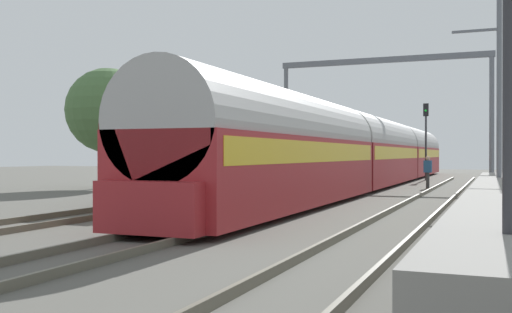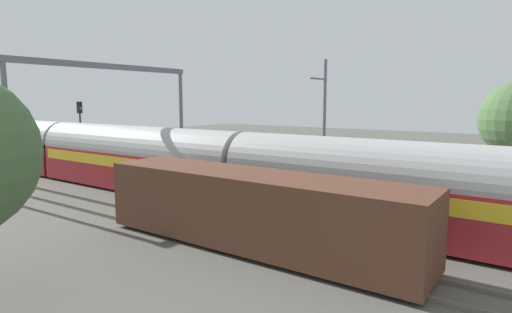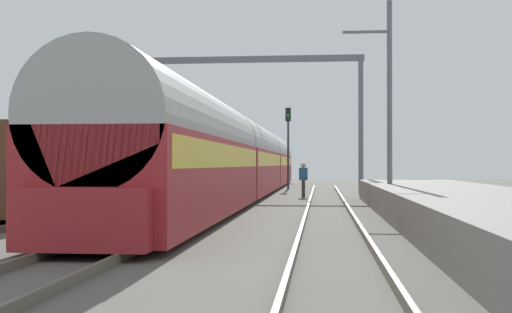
{
  "view_description": "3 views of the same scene",
  "coord_description": "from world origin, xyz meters",
  "px_view_note": "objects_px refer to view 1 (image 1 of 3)",
  "views": [
    {
      "loc": [
        6.74,
        -16.83,
        1.81
      ],
      "look_at": [
        0.0,
        -0.09,
        1.75
      ],
      "focal_mm": 42.46,
      "sensor_mm": 36.0,
      "label": 1
    },
    {
      "loc": [
        -16.96,
        -2.5,
        5.59
      ],
      "look_at": [
        1.0,
        10.16,
        2.62
      ],
      "focal_mm": 29.67,
      "sensor_mm": 36.0,
      "label": 2
    },
    {
      "loc": [
        4.09,
        -17.17,
        1.65
      ],
      "look_at": [
        0.0,
        24.96,
        2.15
      ],
      "focal_mm": 47.01,
      "sensor_mm": 36.0,
      "label": 3
    }
  ],
  "objects_px": {
    "person_crossing": "(428,169)",
    "catenary_gantry": "(382,92)",
    "passenger_train": "(375,152)",
    "railway_signal_far": "(426,131)",
    "railway_signal_near": "(509,24)",
    "freight_car": "(219,162)"
  },
  "relations": [
    {
      "from": "person_crossing",
      "to": "catenary_gantry",
      "type": "bearing_deg",
      "value": 133.19
    },
    {
      "from": "passenger_train",
      "to": "railway_signal_far",
      "type": "relative_size",
      "value": 9.07
    },
    {
      "from": "catenary_gantry",
      "to": "passenger_train",
      "type": "bearing_deg",
      "value": -90.0
    },
    {
      "from": "railway_signal_near",
      "to": "railway_signal_far",
      "type": "distance_m",
      "value": 37.05
    },
    {
      "from": "freight_car",
      "to": "railway_signal_near",
      "type": "relative_size",
      "value": 2.51
    },
    {
      "from": "freight_car",
      "to": "railway_signal_near",
      "type": "distance_m",
      "value": 19.43
    },
    {
      "from": "passenger_train",
      "to": "catenary_gantry",
      "type": "bearing_deg",
      "value": 90.0
    },
    {
      "from": "railway_signal_near",
      "to": "passenger_train",
      "type": "bearing_deg",
      "value": 103.83
    },
    {
      "from": "passenger_train",
      "to": "person_crossing",
      "type": "xyz_separation_m",
      "value": [
        3.21,
        -2.07,
        -0.94
      ]
    },
    {
      "from": "railway_signal_far",
      "to": "freight_car",
      "type": "bearing_deg",
      "value": -106.64
    },
    {
      "from": "person_crossing",
      "to": "railway_signal_far",
      "type": "relative_size",
      "value": 0.32
    },
    {
      "from": "railway_signal_near",
      "to": "catenary_gantry",
      "type": "relative_size",
      "value": 0.4
    },
    {
      "from": "person_crossing",
      "to": "railway_signal_far",
      "type": "bearing_deg",
      "value": 104.71
    },
    {
      "from": "person_crossing",
      "to": "catenary_gantry",
      "type": "relative_size",
      "value": 0.13
    },
    {
      "from": "person_crossing",
      "to": "railway_signal_near",
      "type": "relative_size",
      "value": 0.33
    },
    {
      "from": "passenger_train",
      "to": "freight_car",
      "type": "relative_size",
      "value": 3.78
    },
    {
      "from": "railway_signal_far",
      "to": "catenary_gantry",
      "type": "bearing_deg",
      "value": -106.56
    },
    {
      "from": "railway_signal_near",
      "to": "railway_signal_far",
      "type": "xyz_separation_m",
      "value": [
        -4.93,
        36.73,
        0.14
      ]
    },
    {
      "from": "railway_signal_far",
      "to": "catenary_gantry",
      "type": "height_order",
      "value": "catenary_gantry"
    },
    {
      "from": "passenger_train",
      "to": "catenary_gantry",
      "type": "height_order",
      "value": "catenary_gantry"
    },
    {
      "from": "passenger_train",
      "to": "freight_car",
      "type": "bearing_deg",
      "value": -109.87
    },
    {
      "from": "passenger_train",
      "to": "railway_signal_far",
      "type": "bearing_deg",
      "value": 77.89
    }
  ]
}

